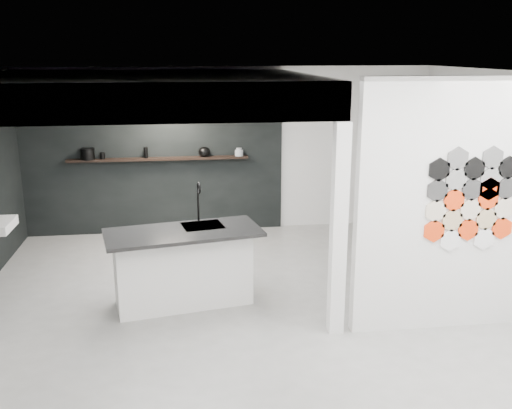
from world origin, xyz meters
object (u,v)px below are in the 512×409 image
Objects in this scene: partition_panel at (464,206)px; utensil_cup at (102,156)px; kettle at (204,152)px; bottle_dark at (146,153)px; stockpot at (88,154)px; glass_bowl at (239,153)px; kitchen_island at (183,266)px; glass_vase at (239,152)px.

partition_panel is 5.81m from utensil_cup.
bottle_dark reaches higher than kettle.
glass_bowl is (2.50, 0.00, -0.04)m from stockpot.
partition_panel is 1.43× the size of kitchen_island.
stockpot is at bearing 180.00° from glass_bowl.
stockpot is 1.58× the size of glass_bowl.
kettle is at bearing 0.00° from stockpot.
utensil_cup is at bearing 180.00° from bottle_dark.
glass_vase is at bearing 0.00° from glass_bowl.
utensil_cup is at bearing 180.00° from glass_bowl.
kitchen_island is at bearing 162.81° from partition_panel.
glass_vase is at bearing 0.00° from stockpot.
kitchen_island is at bearing -79.16° from bottle_dark.
glass_vase is 1.56m from bottle_dark.
utensil_cup is (-0.71, 0.00, -0.04)m from bottle_dark.
bottle_dark is at bearing 0.00° from utensil_cup.
stockpot is 0.94m from bottle_dark.
kettle is (1.91, 0.00, -0.01)m from stockpot.
stockpot is at bearing 178.97° from kettle.
bottle_dark reaches higher than utensil_cup.
kitchen_island is 18.58× the size of utensil_cup.
glass_vase is (0.00, 0.00, 0.02)m from glass_bowl.
bottle_dark is (-1.56, 0.00, 0.02)m from glass_vase.
bottle_dark is (-1.56, 0.00, 0.04)m from glass_bowl.
utensil_cup is at bearing 138.30° from partition_panel.
bottle_dark reaches higher than glass_bowl.
kitchen_island is 3.21m from glass_vase.
kettle reaches higher than utensil_cup.
stockpot reaches higher than glass_vase.
partition_panel is at bearing -61.77° from glass_bowl.
kitchen_island is 3.10m from bottle_dark.
glass_bowl is at bearing 0.00° from glass_vase.
glass_bowl is at bearing 0.00° from bottle_dark.
stockpot is at bearing 139.78° from partition_panel.
stockpot is (-1.50, 2.91, 0.91)m from kitchen_island.
kitchen_island is 3.40m from stockpot.
utensil_cup reaches higher than glass_bowl.
partition_panel reaches higher than stockpot.
stockpot is 0.24m from utensil_cup.
kettle is 1.48× the size of glass_vase.
stockpot is 2.50m from glass_bowl.
partition_panel reaches higher than utensil_cup.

